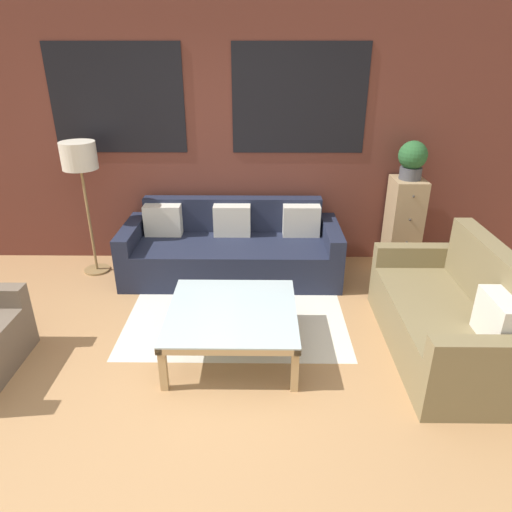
{
  "coord_description": "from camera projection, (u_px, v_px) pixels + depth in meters",
  "views": [
    {
      "loc": [
        0.55,
        -2.58,
        2.3
      ],
      "look_at": [
        0.51,
        1.22,
        0.55
      ],
      "focal_mm": 32.0,
      "sensor_mm": 36.0,
      "label": 1
    }
  ],
  "objects": [
    {
      "name": "couch_dark",
      "position": [
        232.0,
        250.0,
        4.97
      ],
      "size": [
        2.29,
        0.88,
        0.78
      ],
      "color": "#1E2338",
      "rests_on": "ground_plane"
    },
    {
      "name": "potted_plant",
      "position": [
        412.0,
        159.0,
        4.73
      ],
      "size": [
        0.3,
        0.3,
        0.4
      ],
      "color": "#47474C",
      "rests_on": "drawer_cabinet"
    },
    {
      "name": "drawer_cabinet",
      "position": [
        403.0,
        224.0,
        5.04
      ],
      "size": [
        0.33,
        0.42,
        1.02
      ],
      "color": "tan",
      "rests_on": "ground_plane"
    },
    {
      "name": "floor_lamp",
      "position": [
        80.0,
        162.0,
        4.63
      ],
      "size": [
        0.36,
        0.36,
        1.44
      ],
      "color": "olive",
      "rests_on": "ground_plane"
    },
    {
      "name": "coffee_table",
      "position": [
        232.0,
        315.0,
        3.65
      ],
      "size": [
        1.03,
        1.03,
        0.39
      ],
      "color": "silver",
      "rests_on": "ground_plane"
    },
    {
      "name": "wall_back_brick",
      "position": [
        210.0,
        137.0,
        4.94
      ],
      "size": [
        8.4,
        0.09,
        2.8
      ],
      "color": "brown",
      "rests_on": "ground_plane"
    },
    {
      "name": "ground_plane",
      "position": [
        184.0,
        394.0,
        3.31
      ],
      "size": [
        16.0,
        16.0,
        0.0
      ],
      "primitive_type": "plane",
      "color": "#AD7F51"
    },
    {
      "name": "settee_vintage",
      "position": [
        450.0,
        319.0,
        3.66
      ],
      "size": [
        0.8,
        1.65,
        0.92
      ],
      "color": "olive",
      "rests_on": "ground_plane"
    },
    {
      "name": "rug",
      "position": [
        237.0,
        310.0,
        4.37
      ],
      "size": [
        2.01,
        1.61,
        0.0
      ],
      "color": "silver",
      "rests_on": "ground_plane"
    }
  ]
}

